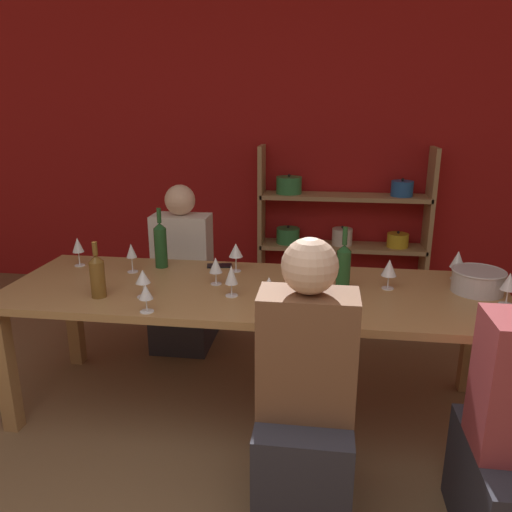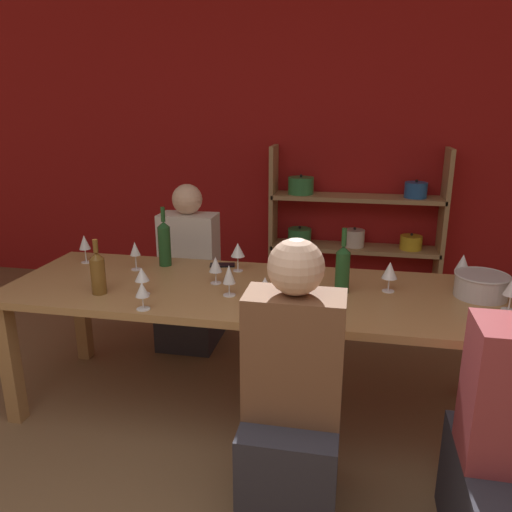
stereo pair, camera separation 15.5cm
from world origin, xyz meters
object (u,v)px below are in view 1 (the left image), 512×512
mixing_bowl (478,280)px  wine_glass_white_c (216,266)px  wine_bottle_amber (161,244)px  person_far_a (184,287)px  wine_glass_white_d (458,260)px  person_near_b (305,419)px  cell_phone (219,266)px  wine_glass_white_b (131,252)px  wine_glass_empty_c (389,268)px  wine_bottle_dark (97,275)px  wine_glass_white_f (231,276)px  wine_glass_white_e (146,293)px  wine_glass_white_a (509,283)px  wine_glass_empty_b (143,277)px  wine_glass_white_g (78,246)px  wine_glass_empty_a (269,285)px  wine_glass_red_a (236,251)px  shelf_unit (343,238)px  wine_bottle_green (343,266)px  dining_table (253,302)px

mixing_bowl → wine_glass_white_c: bearing=-177.0°
wine_bottle_amber → person_far_a: 0.65m
wine_glass_white_d → person_near_b: (-0.80, -1.03, -0.39)m
wine_bottle_amber → wine_glass_white_d: size_ratio=2.21×
cell_phone → mixing_bowl: bearing=-9.5°
wine_glass_white_b → wine_glass_empty_c: bearing=-3.2°
wine_bottle_dark → wine_bottle_amber: bearing=72.8°
wine_bottle_dark → wine_glass_white_f: (0.67, 0.10, -0.01)m
wine_bottle_dark → wine_glass_white_e: bearing=-26.6°
wine_glass_white_d → wine_glass_white_e: wine_glass_white_d is taller
wine_glass_white_a → person_far_a: (-1.87, 0.82, -0.42)m
wine_glass_empty_b → wine_glass_white_g: size_ratio=0.83×
wine_glass_white_f → wine_glass_empty_c: bearing=15.3°
mixing_bowl → wine_glass_white_d: 0.21m
wine_glass_empty_b → wine_glass_white_c: 0.40m
wine_bottle_dark → wine_glass_empty_b: 0.23m
person_near_b → wine_glass_empty_a: bearing=111.9°
wine_glass_empty_b → wine_glass_white_g: wine_glass_white_g is taller
wine_glass_empty_a → wine_glass_white_b: (-0.85, 0.39, 0.02)m
wine_glass_white_a → wine_glass_white_b: size_ratio=0.96×
wine_glass_red_a → person_near_b: 1.17m
wine_glass_empty_b → wine_glass_white_d: 1.72m
wine_glass_red_a → wine_glass_white_a: bearing=-13.2°
wine_glass_empty_c → wine_glass_white_g: wine_glass_white_g is taller
wine_glass_empty_a → cell_phone: bearing=123.1°
wine_glass_empty_c → wine_glass_white_b: bearing=176.8°
mixing_bowl → cell_phone: bearing=170.5°
shelf_unit → wine_glass_white_e: (-0.99, -2.25, 0.29)m
wine_glass_red_a → wine_glass_white_c: wine_glass_red_a is taller
wine_glass_red_a → cell_phone: size_ratio=1.06×
wine_glass_white_a → person_near_b: size_ratio=0.14×
wine_bottle_dark → wine_glass_white_e: 0.35m
person_near_b → wine_glass_white_f: bearing=124.3°
wine_glass_empty_a → wine_glass_empty_c: (0.60, 0.31, 0.01)m
cell_phone → person_far_a: (-0.35, 0.42, -0.31)m
wine_bottle_amber → cell_phone: wine_bottle_amber is taller
person_far_a → wine_glass_white_d: bearing=165.2°
wine_bottle_dark → wine_bottle_amber: (0.16, 0.52, 0.03)m
wine_bottle_green → wine_glass_empty_b: bearing=-166.7°
wine_bottle_green → wine_glass_white_f: (-0.56, -0.16, -0.02)m
wine_glass_white_c → person_far_a: (-0.40, 0.73, -0.41)m
dining_table → wine_bottle_amber: bearing=154.4°
wine_glass_white_a → person_near_b: person_near_b is taller
wine_glass_red_a → wine_glass_white_g: wine_glass_white_g is taller
wine_bottle_green → wine_glass_white_d: bearing=23.0°
shelf_unit → person_near_b: (-0.22, -2.59, -0.09)m
mixing_bowl → dining_table: bearing=-174.9°
wine_glass_white_f → wine_glass_white_c: bearing=125.8°
wine_glass_white_a → wine_glass_empty_b: bearing=-175.4°
wine_bottle_green → wine_glass_white_f: size_ratio=2.09×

